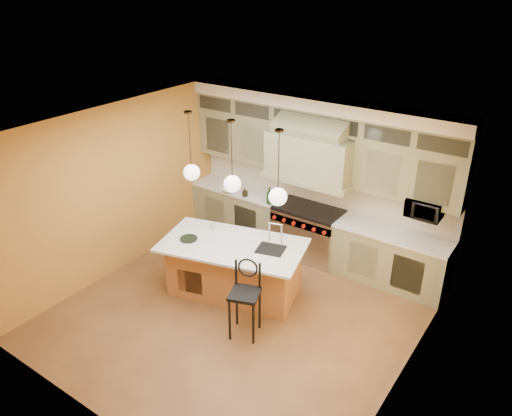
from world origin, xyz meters
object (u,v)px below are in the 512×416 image
Objects in this scene: kitchen_island at (234,267)px; counter_stool at (245,294)px; range at (308,231)px; microwave at (424,208)px.

kitchen_island is 2.11× the size of counter_stool.
range is 2.45m from counter_stool.
counter_stool reaches higher than range.
microwave is at bearing 3.12° from range.
kitchen_island is (-0.39, -1.69, -0.01)m from range.
counter_stool is 3.09m from microwave.
microwave reaches higher than range.
kitchen_island is 4.55× the size of microwave.
microwave reaches higher than counter_stool.
kitchen_island is 3.11m from microwave.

